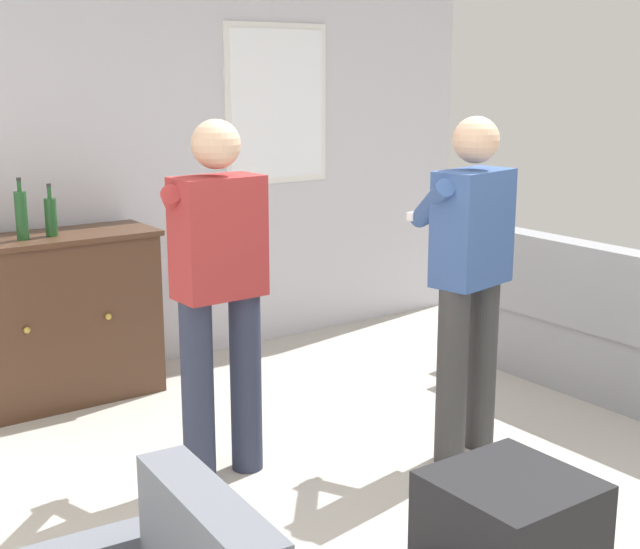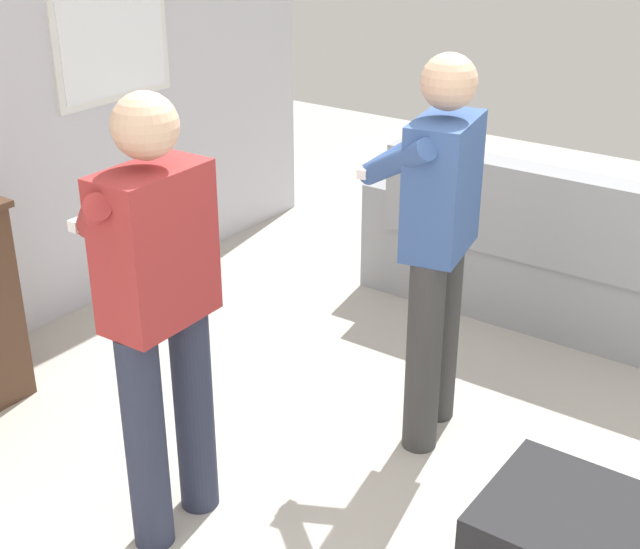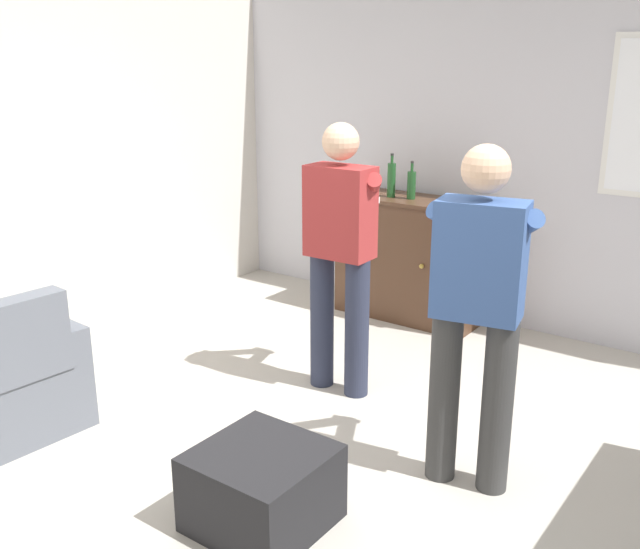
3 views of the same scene
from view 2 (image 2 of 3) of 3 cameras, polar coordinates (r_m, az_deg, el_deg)
The scene contains 5 objects.
ground at distance 3.50m, azimuth 7.21°, elevation -16.93°, with size 10.40×10.40×0.00m, color #B2ADA3.
couch at distance 4.94m, azimuth 16.50°, elevation 0.15°, with size 0.57×2.53×0.91m.
ottoman at distance 3.30m, azimuth 15.32°, elevation -16.60°, with size 0.55×0.55×0.37m, color black.
person_standing_left at distance 3.12m, azimuth -10.34°, elevation -1.89°, with size 0.56×0.48×1.68m.
person_standing_right at distance 3.66m, azimuth 7.49°, elevation 2.45°, with size 0.55×0.51×1.68m.
Camera 2 is at (-2.35, -1.16, 2.32)m, focal length 50.00 mm.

